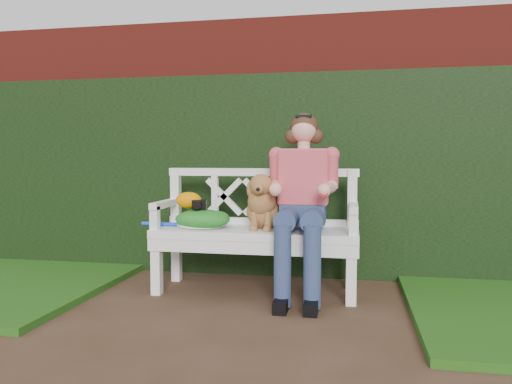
# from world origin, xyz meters

# --- Properties ---
(ground) EXTENTS (60.00, 60.00, 0.00)m
(ground) POSITION_xyz_m (0.00, 0.00, 0.00)
(ground) COLOR #3F2818
(brick_wall) EXTENTS (10.00, 0.30, 2.20)m
(brick_wall) POSITION_xyz_m (0.00, 1.90, 1.10)
(brick_wall) COLOR maroon
(brick_wall) RESTS_ON ground
(ivy_hedge) EXTENTS (10.00, 0.18, 1.70)m
(ivy_hedge) POSITION_xyz_m (0.00, 1.68, 0.85)
(ivy_hedge) COLOR #1C3512
(ivy_hedge) RESTS_ON ground
(garden_bench) EXTENTS (1.58, 0.60, 0.48)m
(garden_bench) POSITION_xyz_m (0.03, 1.08, 0.24)
(garden_bench) COLOR white
(garden_bench) RESTS_ON ground
(seated_woman) EXTENTS (0.77, 0.87, 1.27)m
(seated_woman) POSITION_xyz_m (0.38, 1.06, 0.63)
(seated_woman) COLOR #DB3D61
(seated_woman) RESTS_ON ground
(dog) EXTENTS (0.41, 0.45, 0.41)m
(dog) POSITION_xyz_m (0.08, 1.06, 0.69)
(dog) COLOR brown
(dog) RESTS_ON garden_bench
(tennis_racket) EXTENTS (0.73, 0.52, 0.03)m
(tennis_racket) POSITION_xyz_m (-0.43, 1.06, 0.50)
(tennis_racket) COLOR silver
(tennis_racket) RESTS_ON garden_bench
(green_bag) EXTENTS (0.42, 0.33, 0.14)m
(green_bag) POSITION_xyz_m (-0.37, 1.03, 0.55)
(green_bag) COLOR #197628
(green_bag) RESTS_ON garden_bench
(camera_item) EXTENTS (0.12, 0.10, 0.07)m
(camera_item) POSITION_xyz_m (-0.39, 1.02, 0.66)
(camera_item) COLOR black
(camera_item) RESTS_ON green_bag
(baseball_glove) EXTENTS (0.21, 0.16, 0.12)m
(baseball_glove) POSITION_xyz_m (-0.49, 1.05, 0.68)
(baseball_glove) COLOR orange
(baseball_glove) RESTS_ON green_bag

